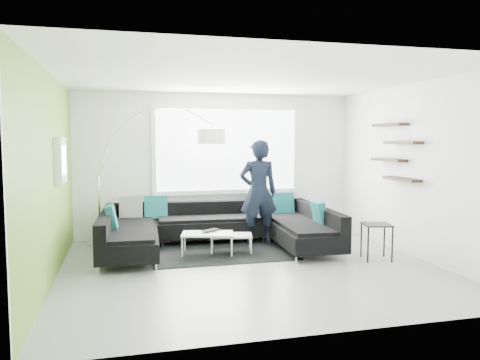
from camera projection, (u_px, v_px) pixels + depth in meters
name	position (u px, v px, depth m)	size (l,w,h in m)	color
ground	(250.00, 267.00, 6.98)	(5.50, 5.50, 0.00)	gray
room_shell	(249.00, 146.00, 7.03)	(5.54, 5.04, 2.82)	white
sectional_sofa	(217.00, 229.00, 8.02)	(3.95, 2.55, 0.83)	black
rug	(221.00, 252.00, 7.91)	(2.34, 1.70, 0.01)	black
coffee_table	(220.00, 243.00, 7.83)	(1.09, 0.63, 0.36)	silver
arc_lamp	(98.00, 176.00, 8.34)	(2.34, 0.95, 2.49)	white
side_table	(376.00, 242.00, 7.38)	(0.42, 0.42, 0.58)	black
person	(258.00, 192.00, 8.48)	(0.72, 0.51, 1.89)	black
laptop	(212.00, 231.00, 7.83)	(0.43, 0.40, 0.03)	black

